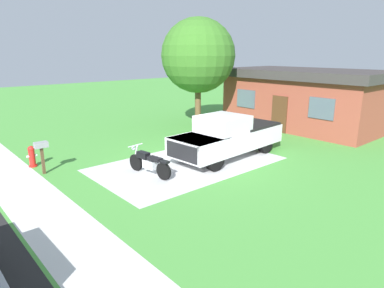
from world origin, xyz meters
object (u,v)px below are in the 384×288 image
(motorcycle, at_px, (149,163))
(mailbox, at_px, (41,149))
(fire_hydrant, at_px, (32,157))
(shade_tree, at_px, (198,56))
(neighbor_house, at_px, (304,98))
(pickup_truck, at_px, (229,136))

(motorcycle, bearing_deg, mailbox, -132.64)
(motorcycle, distance_m, fire_hydrant, 4.95)
(mailbox, distance_m, shade_tree, 10.73)
(fire_hydrant, height_order, neighbor_house, neighbor_house)
(mailbox, relative_size, neighbor_house, 0.13)
(mailbox, bearing_deg, motorcycle, 47.36)
(fire_hydrant, bearing_deg, shade_tree, 96.10)
(pickup_truck, bearing_deg, fire_hydrant, -121.35)
(motorcycle, xyz_separation_m, pickup_truck, (0.38, 3.99, 0.48))
(pickup_truck, relative_size, shade_tree, 0.88)
(shade_tree, relative_size, neighbor_house, 0.68)
(motorcycle, distance_m, neighbor_house, 12.31)
(pickup_truck, height_order, neighbor_house, neighbor_house)
(pickup_truck, bearing_deg, motorcycle, -95.40)
(motorcycle, height_order, fire_hydrant, motorcycle)
(mailbox, bearing_deg, fire_hydrant, -176.96)
(motorcycle, height_order, mailbox, mailbox)
(mailbox, height_order, shade_tree, shade_tree)
(shade_tree, bearing_deg, pickup_truck, -29.13)
(fire_hydrant, distance_m, mailbox, 1.29)
(shade_tree, bearing_deg, fire_hydrant, -83.90)
(shade_tree, height_order, neighbor_house, shade_tree)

